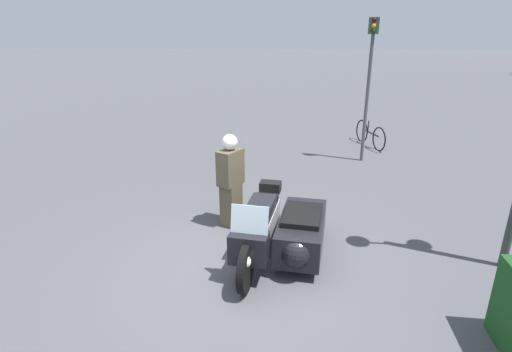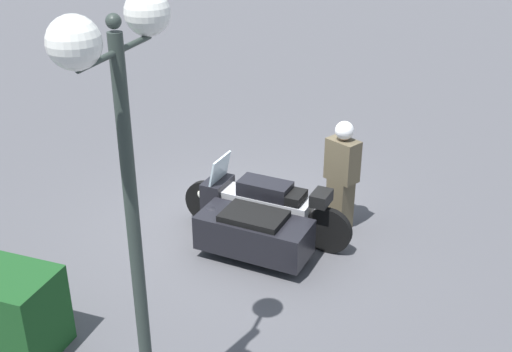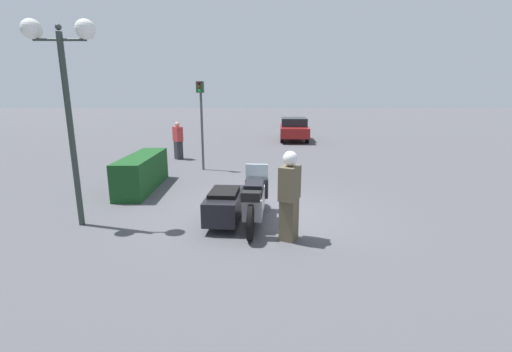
{
  "view_description": "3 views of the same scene",
  "coord_description": "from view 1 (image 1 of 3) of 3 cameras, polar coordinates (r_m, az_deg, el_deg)",
  "views": [
    {
      "loc": [
        5.18,
        0.66,
        3.42
      ],
      "look_at": [
        -0.64,
        -0.03,
        1.29
      ],
      "focal_mm": 28.0,
      "sensor_mm": 36.0,
      "label": 1
    },
    {
      "loc": [
        -3.17,
        7.92,
        5.06
      ],
      "look_at": [
        -0.44,
        0.32,
        1.12
      ],
      "focal_mm": 45.0,
      "sensor_mm": 36.0,
      "label": 2
    },
    {
      "loc": [
        -7.68,
        0.18,
        2.71
      ],
      "look_at": [
        0.41,
        -0.0,
        0.84
      ],
      "focal_mm": 24.0,
      "sensor_mm": 36.0,
      "label": 3
    }
  ],
  "objects": [
    {
      "name": "bicycle_parked",
      "position": [
        13.12,
        15.98,
        5.69
      ],
      "size": [
        1.72,
        0.67,
        0.79
      ],
      "rotation": [
        0.0,
        0.0,
        0.36
      ],
      "color": "black",
      "rests_on": "ground"
    },
    {
      "name": "police_motorcycle",
      "position": [
        6.33,
        3.85,
        -7.8
      ],
      "size": [
        2.68,
        1.43,
        1.17
      ],
      "rotation": [
        0.0,
        0.0,
        -0.1
      ],
      "color": "black",
      "rests_on": "ground"
    },
    {
      "name": "ground_plane",
      "position": [
        6.24,
        -0.41,
        -13.27
      ],
      "size": [
        160.0,
        160.0,
        0.0
      ],
      "primitive_type": "plane",
      "color": "#4C4C51"
    },
    {
      "name": "traffic_light_far",
      "position": [
        11.12,
        15.91,
        14.18
      ],
      "size": [
        0.22,
        0.28,
        3.75
      ],
      "rotation": [
        0.0,
        0.0,
        -0.17
      ],
      "color": "#4C4C4C",
      "rests_on": "ground"
    },
    {
      "name": "officer_rider",
      "position": [
        7.21,
        -3.65,
        -0.37
      ],
      "size": [
        0.55,
        0.48,
        1.74
      ],
      "rotation": [
        0.0,
        0.0,
        -2.06
      ],
      "color": "brown",
      "rests_on": "ground"
    }
  ]
}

